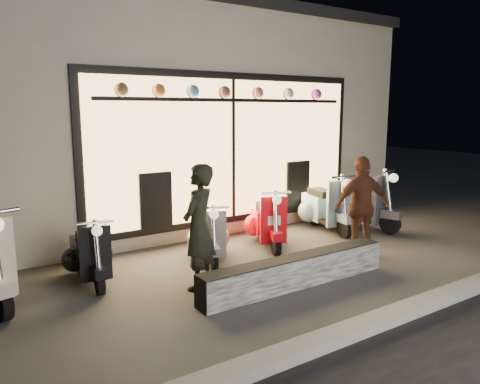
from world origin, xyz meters
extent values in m
plane|color=#383533|center=(0.00, 0.00, 0.00)|extent=(40.00, 40.00, 0.00)
cube|color=slate|center=(0.00, -2.00, 0.06)|extent=(40.00, 0.25, 0.12)
cube|color=beige|center=(0.00, 5.00, 2.00)|extent=(10.00, 6.00, 4.00)
cube|color=black|center=(0.00, 5.00, 4.10)|extent=(10.20, 6.20, 0.20)
cube|color=black|center=(0.80, 1.98, 1.55)|extent=(5.45, 0.06, 2.65)
cube|color=#FFBF6B|center=(0.80, 1.94, 1.55)|extent=(5.20, 0.04, 2.40)
cube|color=black|center=(0.80, 1.90, 2.40)|extent=(4.90, 0.06, 0.06)
cube|color=black|center=(0.09, -0.65, 0.20)|extent=(2.81, 0.28, 0.40)
cylinder|color=black|center=(-0.48, 0.44, 0.14)|extent=(0.19, 0.30, 0.29)
cylinder|color=black|center=(-0.14, 1.22, 0.14)|extent=(0.21, 0.31, 0.29)
cube|color=#AEAFB3|center=(-0.41, 0.61, 0.48)|extent=(0.38, 0.21, 0.70)
cube|color=#AEAFB3|center=(-0.17, 1.14, 0.32)|extent=(0.57, 0.69, 0.39)
cube|color=black|center=(-0.20, 1.07, 0.56)|extent=(0.41, 0.53, 0.10)
sphere|color=#FFF2CC|center=(-0.48, 0.43, 0.81)|extent=(0.17, 0.17, 0.13)
cylinder|color=black|center=(0.68, 0.51, 0.16)|extent=(0.22, 0.33, 0.32)
cylinder|color=black|center=(1.07, 1.36, 0.16)|extent=(0.23, 0.33, 0.32)
cube|color=red|center=(0.76, 0.69, 0.52)|extent=(0.42, 0.24, 0.76)
cube|color=red|center=(1.03, 1.27, 0.35)|extent=(0.62, 0.75, 0.43)
cube|color=black|center=(0.99, 1.19, 0.61)|extent=(0.45, 0.58, 0.11)
sphere|color=#FFF2CC|center=(0.68, 0.51, 0.88)|extent=(0.18, 0.18, 0.14)
cylinder|color=black|center=(-2.09, 0.46, 0.14)|extent=(0.11, 0.30, 0.29)
cylinder|color=black|center=(-2.01, 1.31, 0.14)|extent=(0.13, 0.30, 0.29)
cube|color=black|center=(-2.07, 0.64, 0.48)|extent=(0.40, 0.10, 0.70)
cube|color=black|center=(-2.02, 1.22, 0.32)|extent=(0.42, 0.63, 0.39)
cube|color=black|center=(-2.02, 1.14, 0.56)|extent=(0.28, 0.50, 0.10)
sphere|color=#FFF2CC|center=(-2.09, 0.45, 0.81)|extent=(0.14, 0.14, 0.13)
cylinder|color=black|center=(-3.18, 0.34, 0.19)|extent=(0.20, 0.39, 0.38)
cylinder|color=black|center=(2.31, 0.64, 0.17)|extent=(0.17, 0.36, 0.35)
cylinder|color=black|center=(2.53, 1.64, 0.17)|extent=(0.19, 0.37, 0.35)
cube|color=#7EA7B3|center=(2.36, 0.85, 0.58)|extent=(0.48, 0.17, 0.84)
cube|color=#7EA7B3|center=(2.51, 1.54, 0.39)|extent=(0.57, 0.80, 0.47)
cube|color=black|center=(2.49, 1.44, 0.68)|extent=(0.40, 0.62, 0.12)
sphere|color=#FFF2CC|center=(2.31, 0.63, 0.98)|extent=(0.18, 0.18, 0.15)
cylinder|color=black|center=(3.19, 0.35, 0.19)|extent=(0.23, 0.39, 0.37)
cylinder|color=black|center=(2.81, 1.38, 0.19)|extent=(0.25, 0.39, 0.37)
cube|color=#515458|center=(3.11, 0.57, 0.61)|extent=(0.50, 0.24, 0.90)
cube|color=#515458|center=(2.85, 1.28, 0.42)|extent=(0.69, 0.88, 0.50)
cube|color=black|center=(2.89, 1.18, 0.72)|extent=(0.50, 0.68, 0.13)
sphere|color=#FFF2CC|center=(3.19, 0.34, 1.04)|extent=(0.21, 0.21, 0.16)
imported|color=black|center=(-0.96, 0.00, 0.79)|extent=(0.69, 0.65, 1.59)
imported|color=#542A1A|center=(1.79, -0.18, 0.77)|extent=(0.98, 0.62, 1.55)
camera|label=1|loc=(-3.68, -5.00, 2.23)|focal=35.00mm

